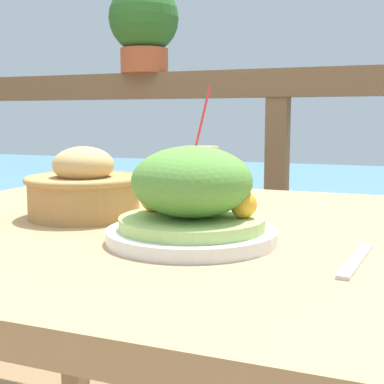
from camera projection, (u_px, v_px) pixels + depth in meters
patio_table at (167, 272)px, 0.97m from camera, size 1.11×0.96×0.75m
railing_fence at (277, 153)px, 1.77m from camera, size 2.80×0.08×1.09m
sea_backdrop at (346, 212)px, 4.16m from camera, size 12.00×4.00×0.39m
salad_plate at (192, 201)px, 0.79m from camera, size 0.26×0.26×0.14m
drink_glass at (200, 179)px, 1.05m from camera, size 0.07×0.07×0.25m
bread_basket at (84, 189)px, 0.99m from camera, size 0.22×0.22×0.13m
potted_plant at (144, 24)px, 1.88m from camera, size 0.25×0.25×0.31m
knife at (356, 260)px, 0.69m from camera, size 0.03×0.18×0.00m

